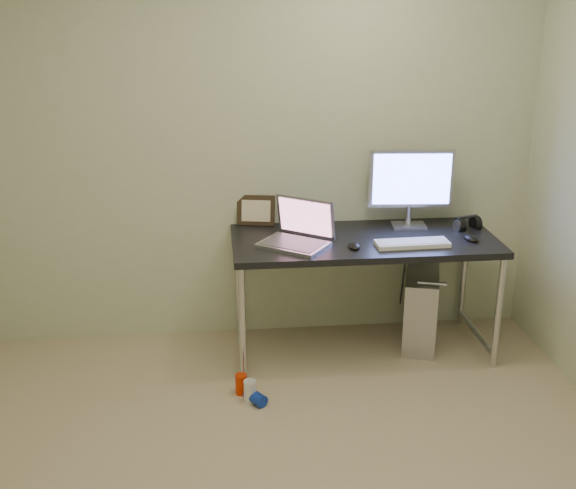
# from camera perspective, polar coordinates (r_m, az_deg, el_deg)

# --- Properties ---
(wall_back) EXTENTS (3.50, 0.02, 2.50)m
(wall_back) POSITION_cam_1_polar(r_m,az_deg,el_deg) (4.50, -2.30, 7.74)
(wall_back) COLOR beige
(wall_back) RESTS_ON ground
(desk) EXTENTS (1.60, 0.70, 0.75)m
(desk) POSITION_cam_1_polar(r_m,az_deg,el_deg) (4.40, 6.02, -0.45)
(desk) COLOR black
(desk) RESTS_ON ground
(tower_computer) EXTENTS (0.33, 0.50, 0.51)m
(tower_computer) POSITION_cam_1_polar(r_m,az_deg,el_deg) (4.70, 10.43, -5.04)
(tower_computer) COLOR silver
(tower_computer) RESTS_ON ground
(cable_a) EXTENTS (0.01, 0.16, 0.69)m
(cable_a) POSITION_cam_1_polar(r_m,az_deg,el_deg) (4.85, 9.16, -2.11)
(cable_a) COLOR black
(cable_a) RESTS_ON ground
(cable_b) EXTENTS (0.02, 0.11, 0.71)m
(cable_b) POSITION_cam_1_polar(r_m,az_deg,el_deg) (4.86, 10.23, -2.37)
(cable_b) COLOR black
(cable_b) RESTS_ON ground
(can_red) EXTENTS (0.08, 0.08, 0.12)m
(can_red) POSITION_cam_1_polar(r_m,az_deg,el_deg) (4.16, -3.72, -10.95)
(can_red) COLOR red
(can_red) RESTS_ON ground
(can_white) EXTENTS (0.09, 0.09, 0.13)m
(can_white) POSITION_cam_1_polar(r_m,az_deg,el_deg) (4.09, -3.01, -11.50)
(can_white) COLOR silver
(can_white) RESTS_ON ground
(can_blue) EXTENTS (0.14, 0.15, 0.07)m
(can_blue) POSITION_cam_1_polar(r_m,az_deg,el_deg) (4.08, -2.59, -11.99)
(can_blue) COLOR #112FA5
(can_blue) RESTS_ON ground
(laptop) EXTENTS (0.49, 0.47, 0.26)m
(laptop) POSITION_cam_1_polar(r_m,az_deg,el_deg) (4.24, 0.81, 0.86)
(laptop) COLOR #B7B7BE
(laptop) RESTS_ON desk
(monitor) EXTENTS (0.53, 0.17, 0.49)m
(monitor) POSITION_cam_1_polar(r_m,az_deg,el_deg) (4.55, 9.69, 4.87)
(monitor) COLOR #B7B7BE
(monitor) RESTS_ON desk
(keyboard) EXTENTS (0.43, 0.15, 0.03)m
(keyboard) POSITION_cam_1_polar(r_m,az_deg,el_deg) (4.28, 9.79, 0.08)
(keyboard) COLOR white
(keyboard) RESTS_ON desk
(mouse_right) EXTENTS (0.10, 0.13, 0.04)m
(mouse_right) POSITION_cam_1_polar(r_m,az_deg,el_deg) (4.45, 14.28, 0.58)
(mouse_right) COLOR black
(mouse_right) RESTS_ON desk
(mouse_left) EXTENTS (0.07, 0.11, 0.04)m
(mouse_left) POSITION_cam_1_polar(r_m,az_deg,el_deg) (4.20, 5.26, -0.03)
(mouse_left) COLOR black
(mouse_left) RESTS_ON desk
(headphones) EXTENTS (0.18, 0.10, 0.11)m
(headphones) POSITION_cam_1_polar(r_m,az_deg,el_deg) (4.65, 14.00, 1.56)
(headphones) COLOR black
(headphones) RESTS_ON desk
(picture_frame) EXTENTS (0.25, 0.11, 0.19)m
(picture_frame) POSITION_cam_1_polar(r_m,az_deg,el_deg) (4.57, -2.55, 2.72)
(picture_frame) COLOR black
(picture_frame) RESTS_ON desk
(webcam) EXTENTS (0.04, 0.04, 0.11)m
(webcam) POSITION_cam_1_polar(r_m,az_deg,el_deg) (4.54, 0.18, 2.42)
(webcam) COLOR silver
(webcam) RESTS_ON desk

